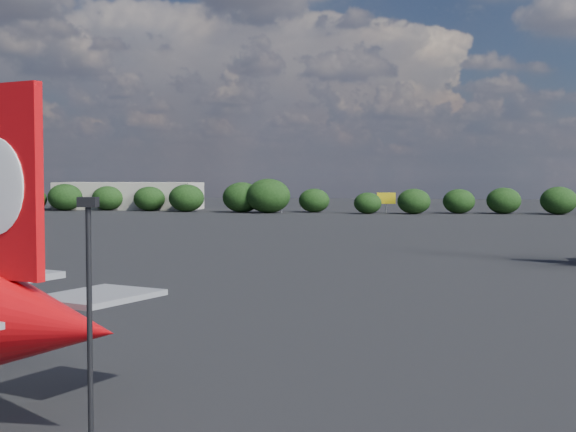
# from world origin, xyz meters

# --- Properties ---
(ground) EXTENTS (500.00, 500.00, 0.00)m
(ground) POSITION_xyz_m (0.00, 60.00, 0.00)
(ground) COLOR black
(ground) RESTS_ON ground
(apron_lamp_post) EXTENTS (0.55, 0.30, 9.83)m
(apron_lamp_post) POSITION_xyz_m (14.91, -13.44, 5.55)
(apron_lamp_post) COLOR black
(apron_lamp_post) RESTS_ON ground
(terminal_building) EXTENTS (42.00, 16.00, 8.00)m
(terminal_building) POSITION_xyz_m (-65.00, 192.00, 4.00)
(terminal_building) COLOR #A19B8B
(terminal_building) RESTS_ON ground
(highway_sign) EXTENTS (6.00, 0.30, 4.50)m
(highway_sign) POSITION_xyz_m (-18.00, 176.00, 3.13)
(highway_sign) COLOR #167023
(highway_sign) RESTS_ON ground
(billboard_yellow) EXTENTS (5.00, 0.30, 5.50)m
(billboard_yellow) POSITION_xyz_m (12.00, 182.00, 3.87)
(billboard_yellow) COLOR yellow
(billboard_yellow) RESTS_ON ground
(horizon_treeline) EXTENTS (202.18, 16.62, 9.25)m
(horizon_treeline) POSITION_xyz_m (5.40, 180.11, 3.77)
(horizon_treeline) COLOR black
(horizon_treeline) RESTS_ON ground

